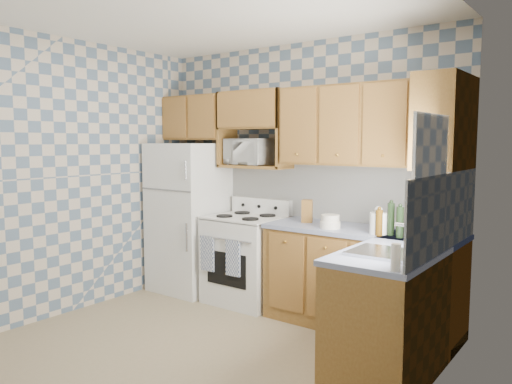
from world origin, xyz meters
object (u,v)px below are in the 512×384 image
(electric_kettle, at_px, (378,223))
(refrigerator, at_px, (189,217))
(microwave, at_px, (250,152))
(stove_body, at_px, (246,260))

(electric_kettle, bearing_deg, refrigerator, 177.33)
(refrigerator, bearing_deg, electric_kettle, -2.67)
(microwave, bearing_deg, stove_body, -62.04)
(stove_body, height_order, microwave, microwave)
(stove_body, bearing_deg, microwave, 114.07)
(refrigerator, bearing_deg, stove_body, 1.78)
(refrigerator, relative_size, stove_body, 1.87)
(microwave, xyz_separation_m, electric_kettle, (1.60, -0.31, -0.58))
(refrigerator, bearing_deg, microwave, 15.88)
(stove_body, relative_size, microwave, 1.77)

